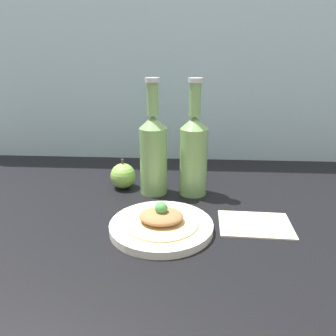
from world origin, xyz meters
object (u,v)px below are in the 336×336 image
cider_bottle_left (153,151)px  cider_bottle_right (194,152)px  plated_food (161,218)px  apple (123,176)px  plate (161,225)px

cider_bottle_left → cider_bottle_right: size_ratio=1.00×
plated_food → cider_bottle_right: size_ratio=0.53×
cider_bottle_right → apple: size_ratio=3.60×
plate → cider_bottle_left: bearing=100.5°
plate → cider_bottle_right: 25.50cm
plated_food → cider_bottle_left: cider_bottle_left is taller
plate → apple: 28.17cm
plated_food → apple: apple is taller
cider_bottle_left → cider_bottle_right: (11.36, 0.00, 0.00)cm
plate → plated_food: (-0.00, 0.00, 1.98)cm
cider_bottle_right → apple: cider_bottle_right is taller
plate → plated_food: 1.98cm
plated_food → cider_bottle_left: (-4.01, 21.60, 9.39)cm
plated_food → cider_bottle_left: 23.89cm
plated_food → apple: bearing=119.1°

